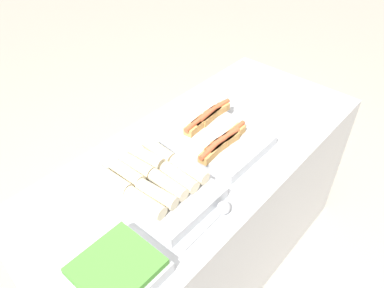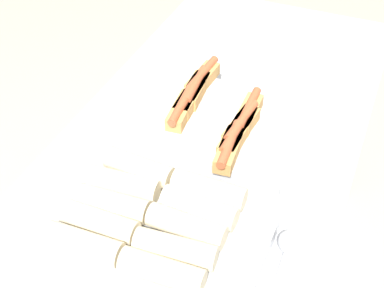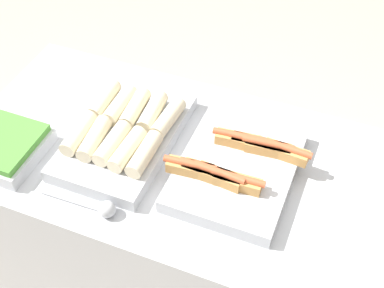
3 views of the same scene
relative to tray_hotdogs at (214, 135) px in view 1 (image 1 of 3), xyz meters
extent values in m
plane|color=#ADA393|center=(-0.07, 0.00, -0.90)|extent=(12.00, 12.00, 0.00)
cube|color=#B7BABF|center=(-0.07, 0.00, -0.47)|extent=(1.71, 0.75, 0.87)
cube|color=#B7BABF|center=(0.00, 0.00, -0.01)|extent=(0.34, 0.45, 0.05)
cube|color=tan|center=(0.03, -0.08, 0.03)|extent=(0.14, 0.05, 0.04)
cylinder|color=#C15633|center=(0.03, -0.08, 0.05)|extent=(0.16, 0.03, 0.02)
cube|color=tan|center=(-0.03, 0.08, 0.03)|extent=(0.15, 0.06, 0.04)
cylinder|color=#C15633|center=(-0.03, 0.08, 0.05)|extent=(0.16, 0.04, 0.02)
cube|color=tan|center=(0.07, 0.08, 0.03)|extent=(0.15, 0.06, 0.04)
cylinder|color=#C15633|center=(0.07, 0.08, 0.05)|extent=(0.16, 0.04, 0.02)
cube|color=tan|center=(-0.12, -0.09, 0.03)|extent=(0.15, 0.06, 0.04)
cylinder|color=#C15633|center=(-0.12, -0.09, 0.05)|extent=(0.16, 0.04, 0.02)
cube|color=tan|center=(-0.07, -0.08, 0.03)|extent=(0.14, 0.05, 0.04)
cylinder|color=#C15633|center=(-0.07, -0.08, 0.05)|extent=(0.16, 0.03, 0.02)
cube|color=tan|center=(0.13, 0.09, 0.03)|extent=(0.15, 0.05, 0.04)
cylinder|color=#C15633|center=(0.13, 0.09, 0.05)|extent=(0.16, 0.03, 0.02)
cube|color=tan|center=(-0.03, -0.08, 0.03)|extent=(0.15, 0.06, 0.04)
cylinder|color=#C15633|center=(-0.03, -0.08, 0.05)|extent=(0.16, 0.04, 0.02)
cube|color=tan|center=(0.03, 0.08, 0.03)|extent=(0.14, 0.05, 0.04)
cylinder|color=#C15633|center=(0.03, 0.08, 0.05)|extent=(0.16, 0.03, 0.02)
cube|color=#B7BABF|center=(-0.39, 0.00, -0.01)|extent=(0.31, 0.51, 0.05)
cylinder|color=beige|center=(-0.27, 0.08, 0.04)|extent=(0.06, 0.17, 0.05)
cylinder|color=beige|center=(-0.39, 0.09, 0.04)|extent=(0.06, 0.17, 0.05)
cylinder|color=beige|center=(-0.33, -0.09, 0.04)|extent=(0.06, 0.17, 0.05)
cylinder|color=beige|center=(-0.33, 0.09, 0.04)|extent=(0.06, 0.17, 0.05)
cylinder|color=beige|center=(-0.45, -0.09, 0.04)|extent=(0.07, 0.17, 0.05)
cylinder|color=beige|center=(-0.50, -0.09, 0.04)|extent=(0.06, 0.17, 0.05)
cylinder|color=beige|center=(-0.38, -0.09, 0.04)|extent=(0.06, 0.17, 0.05)
cylinder|color=beige|center=(-0.27, -0.09, 0.04)|extent=(0.05, 0.17, 0.05)
cylinder|color=beige|center=(-0.44, 0.08, 0.04)|extent=(0.05, 0.17, 0.05)
cylinder|color=beige|center=(-0.51, 0.09, 0.04)|extent=(0.06, 0.17, 0.05)
cube|color=#B7BABF|center=(-0.73, -0.20, -0.01)|extent=(0.26, 0.24, 0.05)
cube|color=#4C9338|center=(-0.73, -0.20, 0.03)|extent=(0.24, 0.23, 0.02)
cylinder|color=#B2B5BA|center=(-0.41, -0.29, -0.03)|extent=(0.22, 0.02, 0.01)
sphere|color=#B2B5BA|center=(-0.30, -0.29, -0.01)|extent=(0.05, 0.05, 0.05)
camera|label=1|loc=(-1.06, -0.80, 1.05)|focal=35.00mm
camera|label=2|loc=(-1.03, -0.37, 0.89)|focal=50.00mm
camera|label=3|loc=(0.28, -1.06, 1.24)|focal=50.00mm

